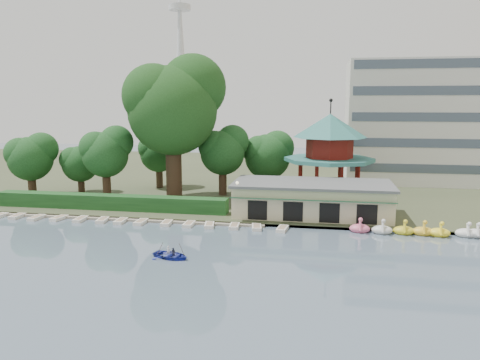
% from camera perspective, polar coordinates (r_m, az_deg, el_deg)
% --- Properties ---
extents(ground_plane, '(220.00, 220.00, 0.00)m').
position_cam_1_polar(ground_plane, '(37.39, -8.00, -12.02)').
color(ground_plane, slate).
rests_on(ground_plane, ground).
extents(shore, '(220.00, 70.00, 0.40)m').
position_cam_1_polar(shore, '(86.79, 2.59, 0.54)').
color(shore, '#424930').
rests_on(shore, ground).
extents(embankment, '(220.00, 0.60, 0.30)m').
position_cam_1_polar(embankment, '(53.26, -2.26, -5.21)').
color(embankment, gray).
rests_on(embankment, ground).
extents(dock, '(34.00, 1.60, 0.24)m').
position_cam_1_polar(dock, '(56.88, -14.22, -4.58)').
color(dock, gray).
rests_on(dock, ground).
extents(boathouse, '(18.60, 9.39, 3.90)m').
position_cam_1_polar(boathouse, '(56.17, 8.78, -2.22)').
color(boathouse, beige).
rests_on(boathouse, shore).
extents(pavilion, '(12.40, 12.40, 13.50)m').
position_cam_1_polar(pavilion, '(65.34, 10.85, 3.89)').
color(pavilion, beige).
rests_on(pavilion, shore).
extents(office_building, '(38.00, 18.00, 20.00)m').
position_cam_1_polar(office_building, '(84.95, 24.90, 5.95)').
color(office_building, silver).
rests_on(office_building, shore).
extents(broadcast_tower, '(8.00, 8.00, 96.00)m').
position_cam_1_polar(broadcast_tower, '(182.11, -7.28, 15.80)').
color(broadcast_tower, silver).
rests_on(broadcast_tower, ground).
extents(hedge, '(30.00, 2.00, 1.80)m').
position_cam_1_polar(hedge, '(60.78, -15.58, -2.60)').
color(hedge, '#1D4D1F').
rests_on(hedge, shore).
extents(lamp_post, '(0.36, 0.36, 4.28)m').
position_cam_1_polar(lamp_post, '(53.89, -0.34, -1.55)').
color(lamp_post, black).
rests_on(lamp_post, shore).
extents(big_tree, '(13.26, 12.36, 19.78)m').
position_cam_1_polar(big_tree, '(64.36, -8.06, 9.27)').
color(big_tree, '#3A281C').
rests_on(big_tree, shore).
extents(small_trees, '(40.20, 16.67, 10.15)m').
position_cam_1_polar(small_trees, '(69.06, -10.13, 3.25)').
color(small_trees, '#3A281C').
rests_on(small_trees, shore).
extents(swan_boats, '(20.34, 2.11, 1.92)m').
position_cam_1_polar(swan_boats, '(52.85, 23.45, -5.85)').
color(swan_boats, pink).
rests_on(swan_boats, ground).
extents(moored_rowboats, '(35.26, 2.73, 0.36)m').
position_cam_1_polar(moored_rowboats, '(54.94, -12.98, -4.96)').
color(moored_rowboats, white).
rests_on(moored_rowboats, ground).
extents(rowboat_with_passengers, '(5.57, 4.67, 2.01)m').
position_cam_1_polar(rowboat_with_passengers, '(42.30, -8.43, -8.74)').
color(rowboat_with_passengers, '#23309B').
rests_on(rowboat_with_passengers, ground).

